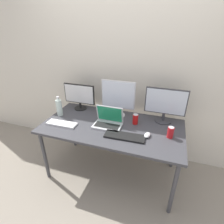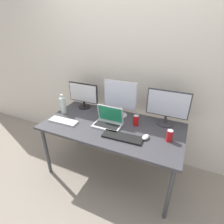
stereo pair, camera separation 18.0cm
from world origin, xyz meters
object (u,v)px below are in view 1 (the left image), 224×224
monitor_left (79,96)px  mouse_by_keyboard (147,135)px  keyboard_main (62,124)px  soda_can_near_keyboard (170,132)px  soda_can_by_laptop (135,119)px  monitor_right (165,104)px  laptop_silver (108,121)px  monitor_center (118,97)px  work_desk (112,130)px  water_bottle (59,107)px  keyboard_aux (125,136)px

monitor_left → mouse_by_keyboard: size_ratio=4.12×
keyboard_main → soda_can_near_keyboard: (1.24, 0.14, 0.05)m
soda_can_near_keyboard → soda_can_by_laptop: (-0.41, 0.16, 0.00)m
monitor_right → soda_can_by_laptop: size_ratio=3.82×
laptop_silver → monitor_center: bearing=82.7°
work_desk → soda_can_near_keyboard: size_ratio=13.13×
work_desk → water_bottle: (-0.73, 0.03, 0.18)m
keyboard_main → soda_can_by_laptop: bearing=18.5°
keyboard_main → mouse_by_keyboard: size_ratio=3.42×
monitor_center → monitor_left: bearing=177.6°
monitor_left → water_bottle: size_ratio=1.68×
monitor_left → keyboard_aux: monitor_left is taller
work_desk → soda_can_near_keyboard: bearing=-2.7°
monitor_right → monitor_center: bearing=-176.7°
monitor_center → laptop_silver: bearing=-97.3°
monitor_left → monitor_center: 0.57m
monitor_left → mouse_by_keyboard: bearing=-21.0°
monitor_right → laptop_silver: monitor_right is taller
mouse_by_keyboard → laptop_silver: bearing=179.4°
work_desk → monitor_right: 0.70m
mouse_by_keyboard → soda_can_by_laptop: bearing=138.4°
keyboard_main → keyboard_aux: same height
monitor_center → soda_can_near_keyboard: bearing=-24.1°
laptop_silver → soda_can_near_keyboard: size_ratio=2.61×
soda_can_near_keyboard → soda_can_by_laptop: same height
water_bottle → keyboard_aux: bearing=-12.8°
monitor_center → keyboard_aux: size_ratio=1.08×
work_desk → water_bottle: 0.75m
monitor_left → monitor_right: monitor_right is taller
keyboard_main → mouse_by_keyboard: 1.01m
monitor_left → laptop_silver: 0.62m
monitor_left → keyboard_aux: size_ratio=1.02×
keyboard_aux → mouse_by_keyboard: size_ratio=4.04×
monitor_center → soda_can_near_keyboard: monitor_center is taller
monitor_left → keyboard_main: bearing=-91.2°
monitor_center → monitor_right: bearing=3.3°
keyboard_main → mouse_by_keyboard: bearing=3.0°
work_desk → monitor_center: 0.41m
monitor_right → mouse_by_keyboard: size_ratio=4.48×
monitor_center → soda_can_near_keyboard: size_ratio=3.71×
keyboard_aux → monitor_right: bearing=50.6°
monitor_right → soda_can_by_laptop: monitor_right is taller
work_desk → laptop_silver: 0.12m
mouse_by_keyboard → water_bottle: water_bottle is taller
monitor_left → keyboard_main: 0.50m
mouse_by_keyboard → water_bottle: 1.17m
keyboard_main → mouse_by_keyboard: mouse_by_keyboard is taller
keyboard_aux → work_desk: bearing=135.6°
monitor_right → keyboard_main: 1.26m
mouse_by_keyboard → water_bottle: (-1.16, 0.12, 0.10)m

